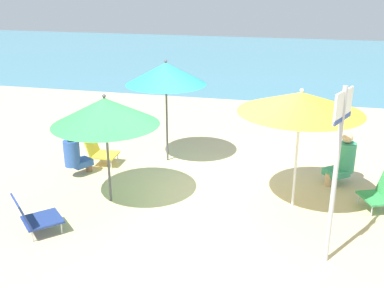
{
  "coord_description": "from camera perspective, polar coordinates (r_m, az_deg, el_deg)",
  "views": [
    {
      "loc": [
        1.42,
        -6.94,
        3.47
      ],
      "look_at": [
        -0.41,
        0.49,
        0.7
      ],
      "focal_mm": 42.8,
      "sensor_mm": 36.0,
      "label": 1
    }
  ],
  "objects": [
    {
      "name": "person_b",
      "position": [
        8.55,
        18.33,
        -1.79
      ],
      "size": [
        0.56,
        0.53,
        0.94
      ],
      "rotation": [
        0.0,
        0.0,
        3.82
      ],
      "color": "#389970",
      "rests_on": "ground_plane"
    },
    {
      "name": "umbrella_yellow",
      "position": [
        7.07,
        13.41,
        5.06
      ],
      "size": [
        1.91,
        1.91,
        1.94
      ],
      "color": "silver",
      "rests_on": "ground_plane"
    },
    {
      "name": "person_a",
      "position": [
        8.69,
        -14.46,
        -1.13
      ],
      "size": [
        0.45,
        0.53,
        0.91
      ],
      "rotation": [
        0.0,
        0.0,
        1.08
      ],
      "color": "#2D519E",
      "rests_on": "ground_plane"
    },
    {
      "name": "sea_water",
      "position": [
        21.8,
        10.07,
        10.43
      ],
      "size": [
        40.0,
        16.0,
        0.01
      ],
      "primitive_type": "cube",
      "color": "teal",
      "rests_on": "ground_plane"
    },
    {
      "name": "ground_plane",
      "position": [
        7.89,
        2.04,
        -6.22
      ],
      "size": [
        40.0,
        40.0,
        0.0
      ],
      "primitive_type": "plane",
      "color": "#D3BC8C"
    },
    {
      "name": "beach_chair_b",
      "position": [
        6.97,
        -19.17,
        -8.5
      ],
      "size": [
        0.78,
        0.78,
        0.61
      ],
      "rotation": [
        0.0,
        0.0,
        0.81
      ],
      "color": "navy",
      "rests_on": "ground_plane"
    },
    {
      "name": "beach_chair_c",
      "position": [
        9.18,
        -11.57,
        -0.72
      ],
      "size": [
        0.61,
        0.47,
        0.63
      ],
      "rotation": [
        0.0,
        0.0,
        0.04
      ],
      "color": "gold",
      "rests_on": "ground_plane"
    },
    {
      "name": "umbrella_green",
      "position": [
        7.22,
        -10.79,
        4.01
      ],
      "size": [
        1.7,
        1.7,
        1.81
      ],
      "color": "#4C4C51",
      "rests_on": "ground_plane"
    },
    {
      "name": "warning_sign",
      "position": [
        5.74,
        17.74,
        -0.85
      ],
      "size": [
        0.24,
        0.51,
        2.33
      ],
      "rotation": [
        0.0,
        0.0,
        -0.4
      ],
      "color": "#ADADB2",
      "rests_on": "ground_plane"
    },
    {
      "name": "umbrella_teal",
      "position": [
        8.81,
        -3.27,
        8.76
      ],
      "size": [
        1.56,
        1.56,
        2.04
      ],
      "color": "#4C4C51",
      "rests_on": "ground_plane"
    },
    {
      "name": "beach_chair_a",
      "position": [
        7.85,
        22.69,
        -5.42
      ],
      "size": [
        0.67,
        0.68,
        0.65
      ],
      "rotation": [
        0.0,
        0.0,
        -2.74
      ],
      "color": "#33934C",
      "rests_on": "ground_plane"
    }
  ]
}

